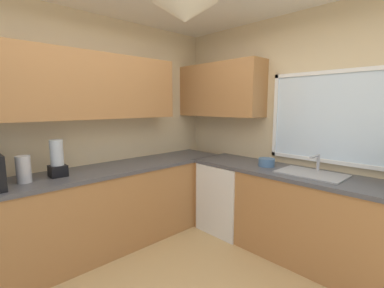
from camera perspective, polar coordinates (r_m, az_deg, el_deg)
room_shell at (r=2.73m, az=-4.63°, el=13.16°), size 3.53×3.64×2.68m
counter_run_left at (r=3.21m, az=-18.80°, el=-13.06°), size 0.65×3.25×0.91m
counter_run_back at (r=3.12m, az=22.30°, el=-13.88°), size 2.62×0.65×0.91m
dishwasher at (r=3.56m, az=7.85°, el=-10.97°), size 0.60×0.60×0.87m
kettle at (r=2.83m, az=-32.13°, el=-4.57°), size 0.12×0.12×0.24m
sink_assembly at (r=2.96m, az=23.98°, el=-5.69°), size 0.62×0.40×0.19m
bowl at (r=3.17m, az=15.53°, el=-3.76°), size 0.18×0.18×0.09m
blender_appliance at (r=2.91m, az=-26.67°, el=-3.06°), size 0.15×0.15×0.36m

